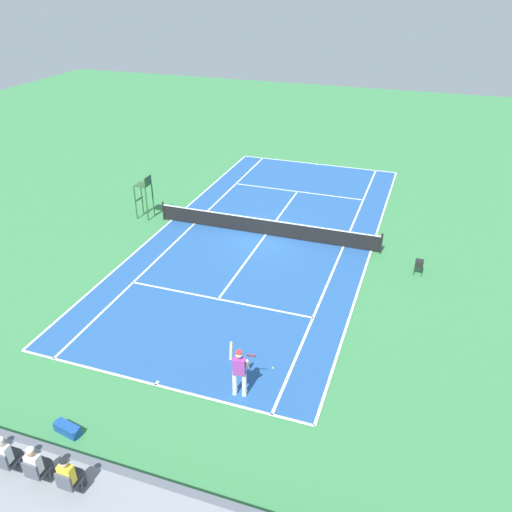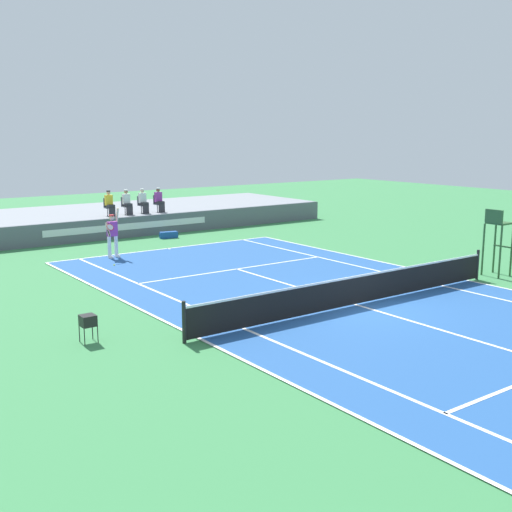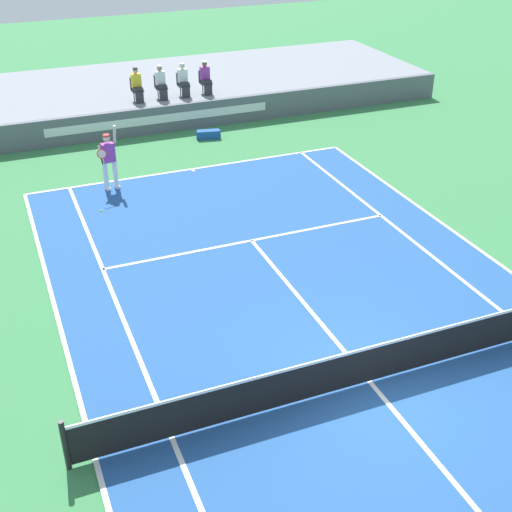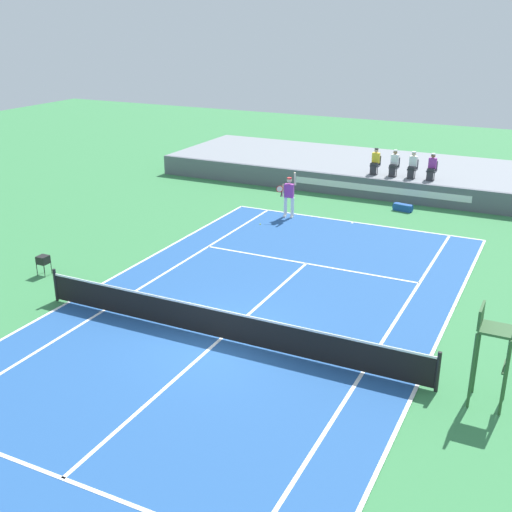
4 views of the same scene
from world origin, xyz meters
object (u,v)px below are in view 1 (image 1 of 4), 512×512
object	(u,v)px
spectator_seated_0	(70,476)
spectator_seated_2	(7,455)
spectator_seated_1	(37,465)
equipment_bag	(67,429)
ball_hopper	(419,263)
tennis_ball	(273,368)
tennis_player	(240,371)
umpire_chair	(144,191)

from	to	relation	value
spectator_seated_0	spectator_seated_2	distance (m)	1.86
spectator_seated_1	equipment_bag	xyz separation A→B (m)	(1.12, -2.28, -1.49)
spectator_seated_0	equipment_bag	distance (m)	3.42
spectator_seated_0	ball_hopper	bearing A→B (deg)	-115.22
spectator_seated_0	tennis_ball	world-z (taller)	spectator_seated_0
spectator_seated_1	equipment_bag	world-z (taller)	spectator_seated_1
tennis_ball	ball_hopper	xyz separation A→B (m)	(-4.33, -8.35, 0.54)
spectator_seated_2	spectator_seated_1	bearing A→B (deg)	180.00
tennis_player	umpire_chair	size ratio (longest dim) A/B	0.85
spectator_seated_2	equipment_bag	size ratio (longest dim) A/B	1.34
spectator_seated_2	tennis_player	bearing A→B (deg)	-126.91
tennis_player	equipment_bag	distance (m)	5.47
spectator_seated_2	tennis_player	distance (m)	6.91
tennis_ball	ball_hopper	world-z (taller)	ball_hopper
spectator_seated_2	tennis_ball	size ratio (longest dim) A/B	18.60
spectator_seated_2	umpire_chair	xyz separation A→B (m)	(5.73, -16.86, -0.09)
spectator_seated_1	tennis_ball	bearing A→B (deg)	-118.72
spectator_seated_1	umpire_chair	bearing A→B (deg)	-68.51
spectator_seated_0	umpire_chair	distance (m)	18.48
tennis_ball	equipment_bag	bearing A→B (deg)	43.78
spectator_seated_0	spectator_seated_2	xyz separation A→B (m)	(1.86, 0.00, 0.00)
ball_hopper	tennis_ball	bearing A→B (deg)	62.56
spectator_seated_0	spectator_seated_1	distance (m)	0.95
spectator_seated_0	spectator_seated_1	size ratio (longest dim) A/B	1.00
ball_hopper	spectator_seated_1	bearing A→B (deg)	61.97
umpire_chair	ball_hopper	distance (m)	14.94
tennis_ball	spectator_seated_1	bearing A→B (deg)	61.28
tennis_player	equipment_bag	xyz separation A→B (m)	(4.34, 3.22, -0.83)
tennis_player	equipment_bag	bearing A→B (deg)	36.54
umpire_chair	tennis_ball	bearing A→B (deg)	137.01
spectator_seated_0	umpire_chair	world-z (taller)	umpire_chair
spectator_seated_2	spectator_seated_0	bearing A→B (deg)	180.00
spectator_seated_2	tennis_ball	bearing A→B (deg)	-124.08
tennis_ball	equipment_bag	xyz separation A→B (m)	(4.99, 4.78, 0.13)
tennis_player	ball_hopper	world-z (taller)	tennis_player
ball_hopper	umpire_chair	bearing A→B (deg)	-5.57
spectator_seated_2	tennis_player	world-z (taller)	spectator_seated_2
spectator_seated_0	equipment_bag	size ratio (longest dim) A/B	1.34
tennis_player	tennis_ball	distance (m)	1.95
spectator_seated_0	tennis_ball	bearing A→B (deg)	-112.48
spectator_seated_1	umpire_chair	world-z (taller)	umpire_chair
spectator_seated_1	tennis_ball	xyz separation A→B (m)	(-3.87, -7.06, -1.61)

